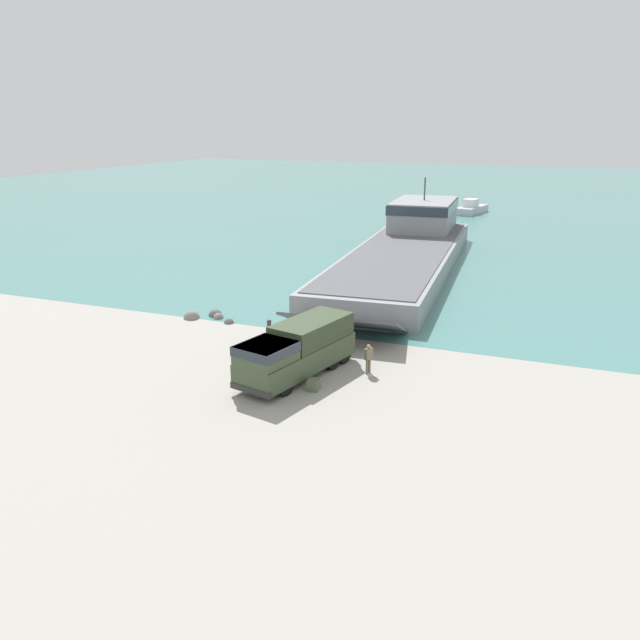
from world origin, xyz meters
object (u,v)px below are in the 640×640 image
at_px(military_truck, 297,349).
at_px(moored_boat_a, 471,208).
at_px(mooring_bollard, 269,325).
at_px(cargo_crate, 313,385).
at_px(soldier_on_ramp, 368,357).
at_px(landing_craft, 409,245).

distance_m(military_truck, moored_boat_a, 67.97).
bearing_deg(mooring_bollard, cargo_crate, -50.71).
distance_m(soldier_on_ramp, mooring_bollard, 9.17).
height_order(military_truck, soldier_on_ramp, military_truck).
height_order(landing_craft, military_truck, landing_craft).
distance_m(military_truck, mooring_bollard, 7.71).
relative_size(soldier_on_ramp, moored_boat_a, 0.21).
relative_size(moored_boat_a, mooring_bollard, 9.17).
height_order(military_truck, moored_boat_a, military_truck).
relative_size(landing_craft, moored_boat_a, 5.16).
bearing_deg(soldier_on_ramp, mooring_bollard, 2.01).
height_order(landing_craft, soldier_on_ramp, landing_craft).
height_order(landing_craft, mooring_bollard, landing_craft).
bearing_deg(cargo_crate, military_truck, 137.11).
xyz_separation_m(military_truck, cargo_crate, (1.53, -1.42, -1.24)).
distance_m(landing_craft, cargo_crate, 31.62).
height_order(military_truck, mooring_bollard, military_truck).
bearing_deg(soldier_on_ramp, cargo_crate, 89.02).
xyz_separation_m(landing_craft, cargo_crate, (2.81, -31.46, -1.49)).
relative_size(military_truck, soldier_on_ramp, 4.93).
relative_size(soldier_on_ramp, mooring_bollard, 1.95).
bearing_deg(cargo_crate, landing_craft, 95.10).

